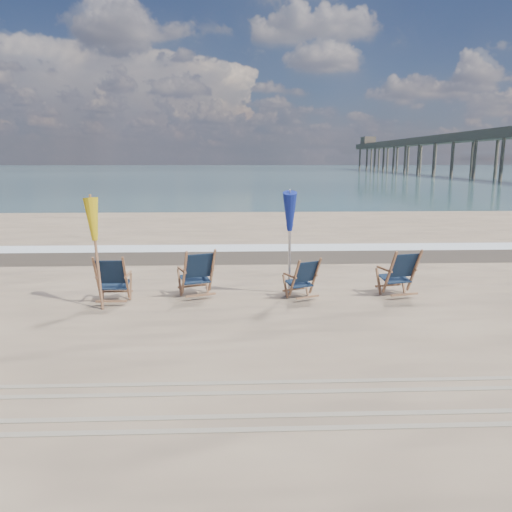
# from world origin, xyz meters

# --- Properties ---
(ocean) EXTENTS (400.00, 400.00, 0.00)m
(ocean) POSITION_xyz_m (0.00, 128.00, 0.00)
(ocean) COLOR #3E6066
(ocean) RESTS_ON ground
(surf_foam) EXTENTS (200.00, 1.40, 0.01)m
(surf_foam) POSITION_xyz_m (0.00, 8.30, 0.00)
(surf_foam) COLOR silver
(surf_foam) RESTS_ON ground
(wet_sand_strip) EXTENTS (200.00, 2.60, 0.00)m
(wet_sand_strip) POSITION_xyz_m (0.00, 6.80, 0.00)
(wet_sand_strip) COLOR #42362A
(wet_sand_strip) RESTS_ON ground
(tire_tracks) EXTENTS (80.00, 1.30, 0.01)m
(tire_tracks) POSITION_xyz_m (0.00, -2.80, 0.01)
(tire_tracks) COLOR gray
(tire_tracks) RESTS_ON ground
(beach_chair_0) EXTENTS (0.69, 0.77, 1.06)m
(beach_chair_0) POSITION_xyz_m (-2.72, 1.63, 0.53)
(beach_chair_0) COLOR #111E32
(beach_chair_0) RESTS_ON ground
(beach_chair_1) EXTENTS (0.95, 1.00, 1.11)m
(beach_chair_1) POSITION_xyz_m (-0.96, 2.13, 0.55)
(beach_chair_1) COLOR #111E32
(beach_chair_1) RESTS_ON ground
(beach_chair_2) EXTENTS (0.83, 0.87, 0.94)m
(beach_chair_2) POSITION_xyz_m (1.27, 1.91, 0.47)
(beach_chair_2) COLOR #111E32
(beach_chair_2) RESTS_ON ground
(beach_chair_3) EXTENTS (0.87, 0.94, 1.10)m
(beach_chair_3) POSITION_xyz_m (3.46, 1.97, 0.55)
(beach_chair_3) COLOR #111E32
(beach_chair_3) RESTS_ON ground
(umbrella_yellow) EXTENTS (0.30, 0.30, 2.23)m
(umbrella_yellow) POSITION_xyz_m (-3.22, 1.40, 1.70)
(umbrella_yellow) COLOR #8D5E3F
(umbrella_yellow) RESTS_ON ground
(umbrella_blue) EXTENTS (0.30, 0.30, 2.38)m
(umbrella_blue) POSITION_xyz_m (0.73, 2.13, 1.85)
(umbrella_blue) COLOR #A5A5AD
(umbrella_blue) RESTS_ON ground
(fishing_pier) EXTENTS (4.40, 140.00, 9.30)m
(fishing_pier) POSITION_xyz_m (38.00, 74.00, 4.65)
(fishing_pier) COLOR brown
(fishing_pier) RESTS_ON ground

